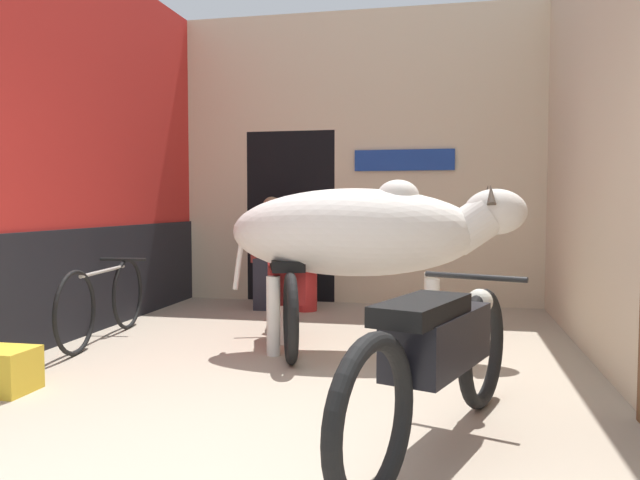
{
  "coord_description": "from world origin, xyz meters",
  "views": [
    {
      "loc": [
        1.1,
        -2.26,
        1.2
      ],
      "look_at": [
        0.14,
        2.33,
        0.93
      ],
      "focal_mm": 35.0,
      "sensor_mm": 36.0,
      "label": 1
    }
  ],
  "objects_px": {
    "motorcycle_near": "(438,355)",
    "motorcycle_far": "(285,291)",
    "bicycle": "(104,301)",
    "cow": "(364,233)",
    "shopkeeper_seated": "(271,250)",
    "plastic_stool": "(306,288)"
  },
  "relations": [
    {
      "from": "motorcycle_near",
      "to": "motorcycle_far",
      "type": "xyz_separation_m",
      "value": [
        -1.32,
        2.07,
        -0.01
      ]
    },
    {
      "from": "motorcycle_far",
      "to": "bicycle",
      "type": "relative_size",
      "value": 1.15
    },
    {
      "from": "cow",
      "to": "shopkeeper_seated",
      "type": "distance_m",
      "value": 2.32
    },
    {
      "from": "motorcycle_far",
      "to": "shopkeeper_seated",
      "type": "xyz_separation_m",
      "value": [
        -0.63,
        1.7,
        0.22
      ]
    },
    {
      "from": "cow",
      "to": "motorcycle_near",
      "type": "distance_m",
      "value": 2.06
    },
    {
      "from": "motorcycle_near",
      "to": "motorcycle_far",
      "type": "distance_m",
      "value": 2.46
    },
    {
      "from": "bicycle",
      "to": "motorcycle_near",
      "type": "bearing_deg",
      "value": -32.59
    },
    {
      "from": "shopkeeper_seated",
      "to": "plastic_stool",
      "type": "relative_size",
      "value": 2.68
    },
    {
      "from": "motorcycle_near",
      "to": "shopkeeper_seated",
      "type": "bearing_deg",
      "value": 117.35
    },
    {
      "from": "bicycle",
      "to": "cow",
      "type": "bearing_deg",
      "value": 0.89
    },
    {
      "from": "plastic_stool",
      "to": "motorcycle_near",
      "type": "bearing_deg",
      "value": -67.61
    },
    {
      "from": "bicycle",
      "to": "motorcycle_far",
      "type": "bearing_deg",
      "value": 7.59
    },
    {
      "from": "cow",
      "to": "bicycle",
      "type": "distance_m",
      "value": 2.37
    },
    {
      "from": "bicycle",
      "to": "plastic_stool",
      "type": "relative_size",
      "value": 3.6
    },
    {
      "from": "motorcycle_near",
      "to": "plastic_stool",
      "type": "bearing_deg",
      "value": 112.39
    },
    {
      "from": "motorcycle_far",
      "to": "bicycle",
      "type": "bearing_deg",
      "value": -172.41
    },
    {
      "from": "cow",
      "to": "motorcycle_far",
      "type": "bearing_deg",
      "value": 165.97
    },
    {
      "from": "motorcycle_near",
      "to": "motorcycle_far",
      "type": "bearing_deg",
      "value": 122.61
    },
    {
      "from": "shopkeeper_seated",
      "to": "plastic_stool",
      "type": "xyz_separation_m",
      "value": [
        0.42,
        -0.05,
        -0.42
      ]
    },
    {
      "from": "bicycle",
      "to": "plastic_stool",
      "type": "xyz_separation_m",
      "value": [
        1.38,
        1.86,
        -0.1
      ]
    },
    {
      "from": "motorcycle_near",
      "to": "shopkeeper_seated",
      "type": "distance_m",
      "value": 4.25
    },
    {
      "from": "cow",
      "to": "bicycle",
      "type": "bearing_deg",
      "value": -179.11
    }
  ]
}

